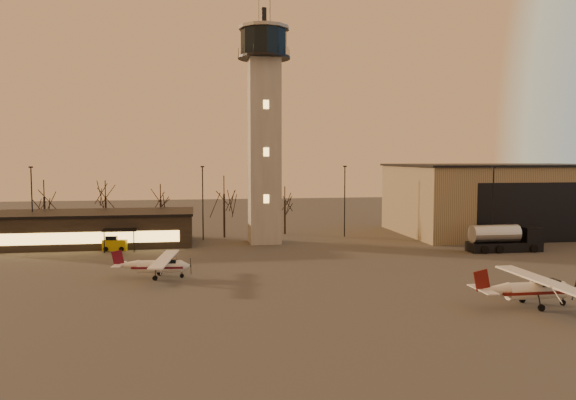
{
  "coord_description": "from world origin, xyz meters",
  "views": [
    {
      "loc": [
        -9.0,
        -43.22,
        11.28
      ],
      "look_at": [
        0.33,
        13.0,
        6.97
      ],
      "focal_mm": 35.0,
      "sensor_mm": 36.0,
      "label": 1
    }
  ],
  "objects_px": {
    "cessna_front": "(537,293)",
    "cessna_rear": "(161,268)",
    "control_tower": "(264,119)",
    "service_cart": "(115,245)",
    "hangar": "(500,199)",
    "fuel_truck": "(504,241)",
    "terminal": "(94,228)"
  },
  "relations": [
    {
      "from": "cessna_front",
      "to": "cessna_rear",
      "type": "height_order",
      "value": "cessna_front"
    },
    {
      "from": "control_tower",
      "to": "service_cart",
      "type": "relative_size",
      "value": 10.71
    },
    {
      "from": "hangar",
      "to": "fuel_truck",
      "type": "distance_m",
      "value": 18.0
    },
    {
      "from": "cessna_front",
      "to": "fuel_truck",
      "type": "distance_m",
      "value": 26.13
    },
    {
      "from": "control_tower",
      "to": "cessna_front",
      "type": "height_order",
      "value": "control_tower"
    },
    {
      "from": "terminal",
      "to": "cessna_front",
      "type": "xyz_separation_m",
      "value": [
        38.45,
        -37.08,
        -1.12
      ]
    },
    {
      "from": "control_tower",
      "to": "cessna_rear",
      "type": "height_order",
      "value": "control_tower"
    },
    {
      "from": "terminal",
      "to": "service_cart",
      "type": "height_order",
      "value": "terminal"
    },
    {
      "from": "hangar",
      "to": "cessna_rear",
      "type": "xyz_separation_m",
      "value": [
        -48.24,
        -23.98,
        -4.23
      ]
    },
    {
      "from": "cessna_front",
      "to": "cessna_rear",
      "type": "bearing_deg",
      "value": 152.78
    },
    {
      "from": "hangar",
      "to": "service_cart",
      "type": "xyz_separation_m",
      "value": [
        -54.72,
        -6.97,
        -4.47
      ]
    },
    {
      "from": "terminal",
      "to": "cessna_rear",
      "type": "bearing_deg",
      "value": -66.08
    },
    {
      "from": "terminal",
      "to": "cessna_rear",
      "type": "distance_m",
      "value": 24.08
    },
    {
      "from": "fuel_truck",
      "to": "service_cart",
      "type": "height_order",
      "value": "fuel_truck"
    },
    {
      "from": "control_tower",
      "to": "terminal",
      "type": "height_order",
      "value": "control_tower"
    },
    {
      "from": "control_tower",
      "to": "hangar",
      "type": "height_order",
      "value": "control_tower"
    },
    {
      "from": "cessna_rear",
      "to": "service_cart",
      "type": "relative_size",
      "value": 3.22
    },
    {
      "from": "control_tower",
      "to": "fuel_truck",
      "type": "relative_size",
      "value": 3.68
    },
    {
      "from": "terminal",
      "to": "fuel_truck",
      "type": "height_order",
      "value": "terminal"
    },
    {
      "from": "hangar",
      "to": "terminal",
      "type": "xyz_separation_m",
      "value": [
        -57.99,
        -2.0,
        -3.0
      ]
    },
    {
      "from": "terminal",
      "to": "cessna_rear",
      "type": "height_order",
      "value": "terminal"
    },
    {
      "from": "terminal",
      "to": "fuel_truck",
      "type": "relative_size",
      "value": 2.87
    },
    {
      "from": "cessna_rear",
      "to": "service_cart",
      "type": "xyz_separation_m",
      "value": [
        -6.48,
        17.01,
        -0.23
      ]
    },
    {
      "from": "hangar",
      "to": "cessna_rear",
      "type": "relative_size",
      "value": 3.12
    },
    {
      "from": "hangar",
      "to": "cessna_rear",
      "type": "height_order",
      "value": "hangar"
    },
    {
      "from": "fuel_truck",
      "to": "service_cart",
      "type": "bearing_deg",
      "value": 170.4
    },
    {
      "from": "cessna_front",
      "to": "control_tower",
      "type": "bearing_deg",
      "value": 115.64
    },
    {
      "from": "control_tower",
      "to": "cessna_rear",
      "type": "relative_size",
      "value": 3.32
    },
    {
      "from": "hangar",
      "to": "cessna_front",
      "type": "xyz_separation_m",
      "value": [
        -19.54,
        -39.07,
        -4.11
      ]
    },
    {
      "from": "cessna_front",
      "to": "fuel_truck",
      "type": "height_order",
      "value": "fuel_truck"
    },
    {
      "from": "cessna_rear",
      "to": "service_cart",
      "type": "height_order",
      "value": "cessna_rear"
    },
    {
      "from": "terminal",
      "to": "service_cart",
      "type": "xyz_separation_m",
      "value": [
        3.27,
        -4.97,
        -1.47
      ]
    }
  ]
}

